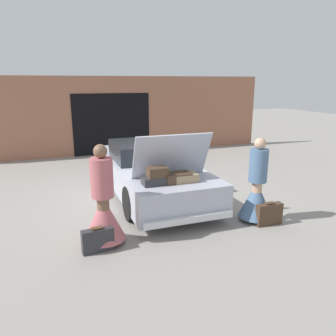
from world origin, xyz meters
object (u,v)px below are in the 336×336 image
object	(u,v)px
person_left	(103,210)
person_right	(257,192)
suitcase_beside_left_person	(98,240)
suitcase_beside_right_person	(269,214)
car	(150,170)

from	to	relation	value
person_left	person_right	world-z (taller)	person_left
person_left	person_right	bearing A→B (deg)	82.61
suitcase_beside_left_person	suitcase_beside_right_person	xyz separation A→B (m)	(3.16, -0.08, 0.02)
suitcase_beside_left_person	person_left	bearing A→B (deg)	59.21
car	suitcase_beside_right_person	world-z (taller)	car
suitcase_beside_right_person	person_right	bearing A→B (deg)	115.51
suitcase_beside_right_person	car	bearing A→B (deg)	122.13
person_left	person_right	xyz separation A→B (m)	(2.89, -0.07, -0.02)
suitcase_beside_left_person	car	bearing A→B (deg)	56.66
person_right	suitcase_beside_left_person	bearing A→B (deg)	85.21
person_left	suitcase_beside_left_person	size ratio (longest dim) A/B	3.27
person_right	suitcase_beside_right_person	world-z (taller)	person_right
person_right	suitcase_beside_right_person	bearing A→B (deg)	-162.67
car	suitcase_beside_left_person	distance (m)	2.92
person_left	person_right	distance (m)	2.89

